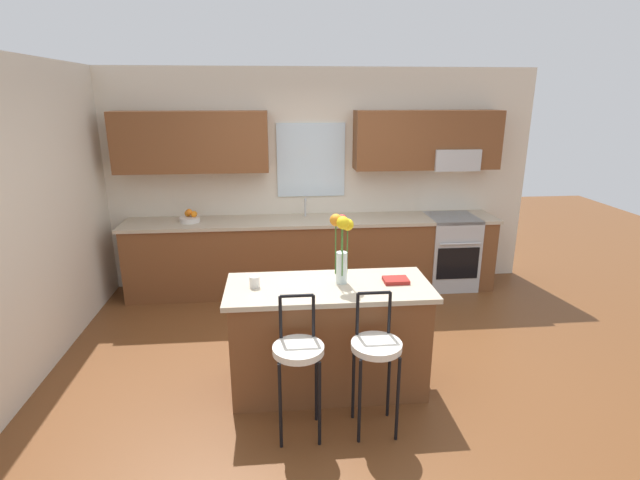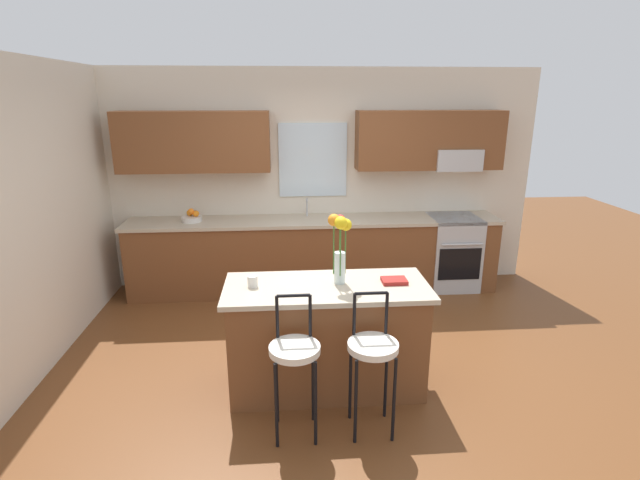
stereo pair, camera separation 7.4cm
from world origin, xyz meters
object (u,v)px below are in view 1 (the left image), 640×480
object	(u,v)px
flower_vase	(342,240)
bar_stool_near	(298,355)
fruit_bowl_oranges	(190,218)
cookbook	(396,280)
mug_ceramic	(254,282)
oven_range	(450,251)
kitchen_island	(329,337)
bar_stool_middle	(376,352)

from	to	relation	value
flower_vase	bar_stool_near	bearing A→B (deg)	-122.24
fruit_bowl_oranges	flower_vase	bearing A→B (deg)	-53.77
cookbook	bar_stool_near	bearing A→B (deg)	-144.79
mug_ceramic	fruit_bowl_oranges	xyz separation A→B (m)	(-0.84, 2.12, 0.00)
oven_range	bar_stool_near	xyz separation A→B (m)	(-2.07, -2.67, 0.18)
bar_stool_near	oven_range	bearing A→B (deg)	52.28
kitchen_island	cookbook	world-z (taller)	cookbook
flower_vase	fruit_bowl_oranges	distance (m)	2.62
fruit_bowl_oranges	kitchen_island	bearing A→B (deg)	-56.19
mug_ceramic	fruit_bowl_oranges	size ratio (longest dim) A/B	0.38
mug_ceramic	bar_stool_middle	bearing A→B (deg)	-34.10
oven_range	flower_vase	size ratio (longest dim) A/B	1.60
bar_stool_middle	fruit_bowl_oranges	distance (m)	3.21
oven_range	bar_stool_near	world-z (taller)	bar_stool_near
oven_range	fruit_bowl_oranges	size ratio (longest dim) A/B	3.83
mug_ceramic	fruit_bowl_oranges	distance (m)	2.28
oven_range	kitchen_island	bearing A→B (deg)	-130.37
cookbook	mug_ceramic	bearing A→B (deg)	179.86
bar_stool_middle	fruit_bowl_oranges	world-z (taller)	fruit_bowl_oranges
kitchen_island	bar_stool_near	size ratio (longest dim) A/B	1.57
oven_range	flower_vase	world-z (taller)	flower_vase
flower_vase	mug_ceramic	bearing A→B (deg)	-178.37
kitchen_island	bar_stool_near	world-z (taller)	bar_stool_near
bar_stool_near	fruit_bowl_oranges	xyz separation A→B (m)	(-1.16, 2.70, 0.33)
bar_stool_near	fruit_bowl_oranges	size ratio (longest dim) A/B	4.34
oven_range	bar_stool_near	size ratio (longest dim) A/B	0.88
bar_stool_near	bar_stool_middle	xyz separation A→B (m)	(0.55, 0.00, 0.00)
flower_vase	cookbook	distance (m)	0.56
oven_range	fruit_bowl_oranges	xyz separation A→B (m)	(-3.23, 0.03, 0.51)
fruit_bowl_oranges	mug_ceramic	bearing A→B (deg)	-68.27
kitchen_island	flower_vase	xyz separation A→B (m)	(0.11, 0.04, 0.82)
bar_stool_middle	flower_vase	distance (m)	0.90
oven_range	bar_stool_middle	distance (m)	3.08
flower_vase	cookbook	bearing A→B (deg)	-2.89
bar_stool_middle	mug_ceramic	size ratio (longest dim) A/B	11.58
flower_vase	bar_stool_middle	bearing A→B (deg)	-74.35
kitchen_island	cookbook	xyz separation A→B (m)	(0.55, 0.02, 0.47)
kitchen_island	fruit_bowl_oranges	size ratio (longest dim) A/B	6.83
bar_stool_middle	oven_range	bearing A→B (deg)	60.41
flower_vase	mug_ceramic	size ratio (longest dim) A/B	6.37
oven_range	flower_vase	xyz separation A→B (m)	(-1.69, -2.07, 0.82)
kitchen_island	oven_range	bearing A→B (deg)	49.63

